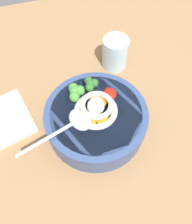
{
  "coord_description": "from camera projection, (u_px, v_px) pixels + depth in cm",
  "views": [
    {
      "loc": [
        -28.5,
        9.48,
        52.3
      ],
      "look_at": [
        -3.9,
        1.63,
        10.65
      ],
      "focal_mm": 34.83,
      "sensor_mm": 36.0,
      "label": 1
    }
  ],
  "objects": [
    {
      "name": "soup_bowl",
      "position": [
        96.0,
        119.0,
        0.52
      ],
      "size": [
        23.87,
        23.87,
        6.88
      ],
      "color": "#334775",
      "rests_on": "table_slab"
    },
    {
      "name": "carrot_slice_right",
      "position": [
        102.0,
        120.0,
        0.48
      ],
      "size": [
        2.83,
        2.83,
        0.57
      ],
      "primitive_type": "cylinder",
      "color": "orange",
      "rests_on": "soup_bowl"
    },
    {
      "name": "chili_sauce_dollop",
      "position": [
        110.0,
        94.0,
        0.51
      ],
      "size": [
        3.42,
        3.08,
        1.54
      ],
      "primitive_type": "ellipsoid",
      "color": "#B2190F",
      "rests_on": "soup_bowl"
    },
    {
      "name": "broccoli_floret_near_spoon",
      "position": [
        75.0,
        91.0,
        0.49
      ],
      "size": [
        4.61,
        3.97,
        3.65
      ],
      "color": "#7A9E60",
      "rests_on": "soup_bowl"
    },
    {
      "name": "soup_spoon",
      "position": [
        75.0,
        122.0,
        0.47
      ],
      "size": [
        8.18,
        17.45,
        1.6
      ],
      "rotation": [
        0.0,
        0.0,
        1.86
      ],
      "color": "#B7B7BC",
      "rests_on": "soup_bowl"
    },
    {
      "name": "drinking_glass",
      "position": [
        115.0,
        53.0,
        0.62
      ],
      "size": [
        7.32,
        7.32,
        9.12
      ],
      "primitive_type": "cylinder",
      "color": "silver",
      "rests_on": "table_slab"
    },
    {
      "name": "noodle_pile",
      "position": [
        96.0,
        108.0,
        0.48
      ],
      "size": [
        10.76,
        10.55,
        4.33
      ],
      "color": "silver",
      "rests_on": "soup_bowl"
    },
    {
      "name": "carrot_slice_extra_b",
      "position": [
        91.0,
        122.0,
        0.47
      ],
      "size": [
        2.22,
        2.22,
        0.59
      ],
      "primitive_type": "cylinder",
      "color": "orange",
      "rests_on": "soup_bowl"
    },
    {
      "name": "carrot_slice_front",
      "position": [
        102.0,
        101.0,
        0.5
      ],
      "size": [
        2.82,
        2.82,
        0.61
      ],
      "primitive_type": "cylinder",
      "color": "orange",
      "rests_on": "soup_bowl"
    },
    {
      "name": "folded_napkin",
      "position": [
        4.0,
        119.0,
        0.55
      ],
      "size": [
        17.37,
        15.49,
        0.8
      ],
      "primitive_type": "cube",
      "rotation": [
        0.0,
        0.0,
        0.23
      ],
      "color": "beige",
      "rests_on": "table_slab"
    },
    {
      "name": "table_slab",
      "position": [
        97.0,
        116.0,
        0.59
      ],
      "size": [
        111.18,
        111.18,
        3.77
      ],
      "primitive_type": "cube",
      "color": "#936D47",
      "rests_on": "ground"
    },
    {
      "name": "broccoli_floret_beside_chili",
      "position": [
        91.0,
        84.0,
        0.51
      ],
      "size": [
        4.0,
        3.44,
        3.16
      ],
      "color": "#7A9E60",
      "rests_on": "soup_bowl"
    }
  ]
}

